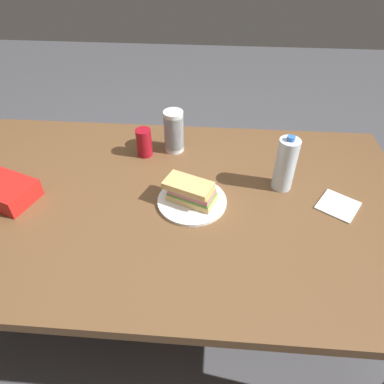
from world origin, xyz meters
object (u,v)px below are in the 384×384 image
at_px(water_bottle_tall, 285,164).
at_px(paper_plate, 192,201).
at_px(plastic_cup_stack, 174,131).
at_px(chip_bag, 4,190).
at_px(sandwich, 191,191).
at_px(soda_can_red, 144,143).
at_px(dining_table, 168,214).

bearing_deg(water_bottle_tall, paper_plate, 19.20).
xyz_separation_m(paper_plate, plastic_cup_stack, (0.10, -0.34, 0.09)).
distance_m(paper_plate, chip_bag, 0.70).
height_order(paper_plate, plastic_cup_stack, plastic_cup_stack).
xyz_separation_m(sandwich, plastic_cup_stack, (0.10, -0.34, 0.04)).
bearing_deg(plastic_cup_stack, water_bottle_tall, 153.54).
height_order(water_bottle_tall, plastic_cup_stack, water_bottle_tall).
relative_size(chip_bag, water_bottle_tall, 1.02).
xyz_separation_m(chip_bag, plastic_cup_stack, (-0.59, -0.36, 0.06)).
bearing_deg(paper_plate, sandwich, 5.05).
xyz_separation_m(chip_bag, water_bottle_tall, (-1.03, -0.14, 0.07)).
distance_m(sandwich, soda_can_red, 0.37).
relative_size(paper_plate, chip_bag, 1.11).
bearing_deg(paper_plate, dining_table, -6.94).
height_order(chip_bag, water_bottle_tall, water_bottle_tall).
bearing_deg(paper_plate, water_bottle_tall, -160.80).
height_order(paper_plate, sandwich, sandwich).
xyz_separation_m(dining_table, plastic_cup_stack, (0.01, -0.33, 0.17)).
bearing_deg(chip_bag, paper_plate, -157.77).
bearing_deg(dining_table, plastic_cup_stack, -88.47).
height_order(dining_table, plastic_cup_stack, plastic_cup_stack).
height_order(sandwich, chip_bag, sandwich).
xyz_separation_m(dining_table, paper_plate, (-0.09, 0.01, 0.09)).
distance_m(paper_plate, soda_can_red, 0.37).
relative_size(sandwich, soda_can_red, 1.68).
xyz_separation_m(dining_table, chip_bag, (0.60, 0.04, 0.12)).
xyz_separation_m(soda_can_red, water_bottle_tall, (-0.56, 0.17, 0.05)).
relative_size(dining_table, paper_plate, 7.14).
xyz_separation_m(paper_plate, chip_bag, (0.70, 0.03, 0.03)).
bearing_deg(sandwich, plastic_cup_stack, -73.55).
height_order(dining_table, soda_can_red, soda_can_red).
height_order(dining_table, chip_bag, chip_bag).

